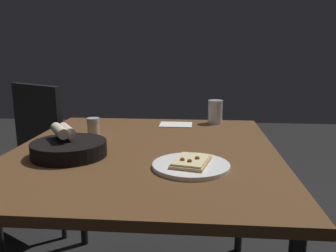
{
  "coord_description": "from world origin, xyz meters",
  "views": [
    {
      "loc": [
        0.2,
        -1.27,
        1.11
      ],
      "look_at": [
        0.08,
        0.07,
        0.81
      ],
      "focal_mm": 37.43,
      "sensor_mm": 36.0,
      "label": 1
    }
  ],
  "objects_px": {
    "beer_glass": "(215,113)",
    "pepper_shaker": "(93,128)",
    "pizza_plate": "(191,165)",
    "chair_far": "(23,155)",
    "dining_table": "(145,163)",
    "bread_basket": "(69,147)"
  },
  "relations": [
    {
      "from": "pizza_plate",
      "to": "bread_basket",
      "type": "xyz_separation_m",
      "value": [
        -0.43,
        0.09,
        0.02
      ]
    },
    {
      "from": "dining_table",
      "to": "chair_far",
      "type": "distance_m",
      "value": 0.99
    },
    {
      "from": "bread_basket",
      "to": "chair_far",
      "type": "xyz_separation_m",
      "value": [
        -0.54,
        0.68,
        -0.26
      ]
    },
    {
      "from": "dining_table",
      "to": "pizza_plate",
      "type": "distance_m",
      "value": 0.28
    },
    {
      "from": "pizza_plate",
      "to": "beer_glass",
      "type": "relative_size",
      "value": 2.1
    },
    {
      "from": "dining_table",
      "to": "pepper_shaker",
      "type": "xyz_separation_m",
      "value": [
        -0.26,
        0.19,
        0.09
      ]
    },
    {
      "from": "dining_table",
      "to": "pizza_plate",
      "type": "height_order",
      "value": "pizza_plate"
    },
    {
      "from": "beer_glass",
      "to": "pepper_shaker",
      "type": "relative_size",
      "value": 1.54
    },
    {
      "from": "bread_basket",
      "to": "chair_far",
      "type": "distance_m",
      "value": 0.91
    },
    {
      "from": "dining_table",
      "to": "beer_glass",
      "type": "height_order",
      "value": "beer_glass"
    },
    {
      "from": "bread_basket",
      "to": "beer_glass",
      "type": "height_order",
      "value": "beer_glass"
    },
    {
      "from": "dining_table",
      "to": "beer_glass",
      "type": "distance_m",
      "value": 0.58
    },
    {
      "from": "bread_basket",
      "to": "pepper_shaker",
      "type": "bearing_deg",
      "value": 90.34
    },
    {
      "from": "dining_table",
      "to": "pizza_plate",
      "type": "relative_size",
      "value": 4.58
    },
    {
      "from": "pizza_plate",
      "to": "chair_far",
      "type": "relative_size",
      "value": 0.28
    },
    {
      "from": "chair_far",
      "to": "pepper_shaker",
      "type": "bearing_deg",
      "value": -35.13
    },
    {
      "from": "dining_table",
      "to": "pizza_plate",
      "type": "bearing_deg",
      "value": -48.82
    },
    {
      "from": "bread_basket",
      "to": "chair_far",
      "type": "relative_size",
      "value": 0.29
    },
    {
      "from": "beer_glass",
      "to": "chair_far",
      "type": "height_order",
      "value": "chair_far"
    },
    {
      "from": "pizza_plate",
      "to": "beer_glass",
      "type": "bearing_deg",
      "value": 81.09
    },
    {
      "from": "beer_glass",
      "to": "chair_far",
      "type": "xyz_separation_m",
      "value": [
        -1.08,
        0.08,
        -0.28
      ]
    },
    {
      "from": "dining_table",
      "to": "bread_basket",
      "type": "xyz_separation_m",
      "value": [
        -0.25,
        -0.12,
        0.09
      ]
    }
  ]
}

